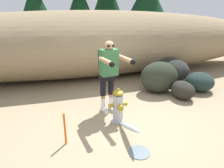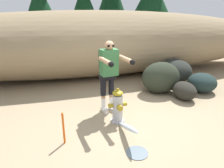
% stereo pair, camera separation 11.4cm
% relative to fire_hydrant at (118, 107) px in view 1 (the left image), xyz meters
% --- Properties ---
extents(ground_plane, '(56.00, 56.00, 0.04)m').
position_rel_fire_hydrant_xyz_m(ground_plane, '(0.27, -0.03, -0.37)').
color(ground_plane, '#998466').
extents(dirt_embankment, '(15.74, 3.20, 2.28)m').
position_rel_fire_hydrant_xyz_m(dirt_embankment, '(0.27, 3.63, 0.80)').
color(dirt_embankment, '#897556').
rests_on(dirt_embankment, ground_plane).
extents(fire_hydrant, '(0.39, 0.34, 0.75)m').
position_rel_fire_hydrant_xyz_m(fire_hydrant, '(0.00, 0.00, 0.00)').
color(fire_hydrant, '#B2B2B7').
rests_on(fire_hydrant, ground_plane).
extents(hydrant_water_jet, '(0.37, 1.14, 0.44)m').
position_rel_fire_hydrant_xyz_m(hydrant_water_jet, '(0.00, -0.68, -0.16)').
color(hydrant_water_jet, silver).
rests_on(hydrant_water_jet, ground_plane).
extents(utility_worker, '(0.60, 1.01, 1.65)m').
position_rel_fire_hydrant_xyz_m(utility_worker, '(-0.06, 0.48, 0.70)').
color(utility_worker, beige).
rests_on(utility_worker, ground_plane).
extents(boulder_large, '(1.35, 1.36, 0.77)m').
position_rel_fire_hydrant_xyz_m(boulder_large, '(2.60, 1.99, 0.04)').
color(boulder_large, '#252824').
rests_on(boulder_large, ground_plane).
extents(boulder_mid, '(1.14, 0.91, 0.90)m').
position_rel_fire_hydrant_xyz_m(boulder_mid, '(1.70, 1.28, 0.10)').
color(boulder_mid, '#262C20').
rests_on(boulder_mid, ground_plane).
extents(boulder_small, '(1.16, 1.16, 0.55)m').
position_rel_fire_hydrant_xyz_m(boulder_small, '(2.91, 1.01, -0.07)').
color(boulder_small, '#1D2C2A').
rests_on(boulder_small, ground_plane).
extents(boulder_outlier, '(0.59, 0.76, 0.47)m').
position_rel_fire_hydrant_xyz_m(boulder_outlier, '(2.07, 0.66, -0.11)').
color(boulder_outlier, black).
rests_on(boulder_outlier, ground_plane).
extents(survey_stake, '(0.04, 0.04, 0.60)m').
position_rel_fire_hydrant_xyz_m(survey_stake, '(-1.14, -0.47, -0.05)').
color(survey_stake, '#E55914').
rests_on(survey_stake, ground_plane).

